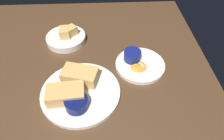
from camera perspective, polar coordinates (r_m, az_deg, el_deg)
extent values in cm
cube|color=#4C331E|center=(84.48, -9.33, -0.23)|extent=(110.00, 110.00, 3.00)
cylinder|color=white|center=(74.08, -8.97, -6.37)|extent=(29.06, 29.06, 1.60)
cube|color=tan|center=(75.17, -9.18, -1.55)|extent=(14.55, 10.79, 4.80)
cube|color=#DB938E|center=(75.17, -9.18, -1.55)|extent=(14.64, 10.27, 0.80)
cube|color=tan|center=(70.54, -13.19, -6.79)|extent=(13.57, 8.62, 4.80)
cube|color=#DB938E|center=(70.54, -13.19, -6.79)|extent=(13.78, 8.04, 0.80)
cylinder|color=#0C144C|center=(68.21, -10.18, -9.35)|extent=(7.96, 7.96, 3.87)
cylinder|color=black|center=(66.96, -10.36, -8.61)|extent=(6.53, 6.53, 0.60)
cube|color=silver|center=(75.41, -8.28, -3.69)|extent=(1.62, 5.56, 0.40)
ellipsoid|color=silver|center=(72.04, -9.18, -6.95)|extent=(2.66, 3.50, 0.80)
cylinder|color=white|center=(83.53, 8.04, 1.57)|extent=(20.48, 20.48, 1.60)
cylinder|color=navy|center=(82.88, 5.89, 4.19)|extent=(7.14, 7.14, 4.24)
cylinder|color=olive|center=(81.73, 5.98, 5.08)|extent=(5.86, 5.86, 0.60)
cube|color=silver|center=(82.95, 7.96, 2.21)|extent=(3.80, 4.97, 0.40)
ellipsoid|color=silver|center=(85.61, 5.46, 4.33)|extent=(3.63, 3.88, 0.80)
cone|color=orange|center=(81.22, 7.65, 1.11)|extent=(8.13, 8.13, 0.60)
cone|color=gold|center=(80.39, 6.89, 0.62)|extent=(5.99, 5.99, 0.60)
cone|color=gold|center=(82.20, 6.74, 1.91)|extent=(4.55, 4.55, 0.60)
cylinder|color=silver|center=(97.34, -13.06, 8.83)|extent=(18.38, 18.38, 3.00)
cube|color=tan|center=(95.05, -13.51, 10.46)|extent=(4.94, 6.38, 4.26)
cube|color=tan|center=(95.53, -12.01, 10.87)|extent=(7.38, 7.32, 4.02)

